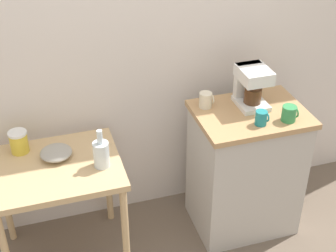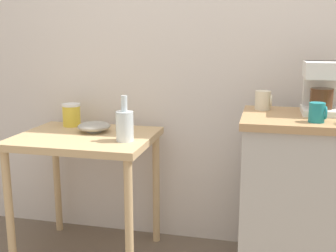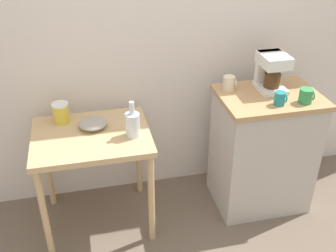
# 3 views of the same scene
# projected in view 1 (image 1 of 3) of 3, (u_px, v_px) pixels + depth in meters

# --- Properties ---
(ground_plane) EXTENTS (8.00, 8.00, 0.00)m
(ground_plane) POSITION_uv_depth(u_px,v_px,m) (158.00, 234.00, 3.46)
(ground_plane) COLOR #6B5B4C
(back_wall) EXTENTS (4.40, 0.10, 2.80)m
(back_wall) POSITION_uv_depth(u_px,v_px,m) (153.00, 21.00, 3.05)
(back_wall) COLOR silver
(back_wall) RESTS_ON ground_plane
(wooden_table) EXTENTS (0.77, 0.62, 0.75)m
(wooden_table) POSITION_uv_depth(u_px,v_px,m) (57.00, 179.00, 2.95)
(wooden_table) COLOR tan
(wooden_table) RESTS_ON ground_plane
(kitchen_counter) EXTENTS (0.69, 0.52, 0.92)m
(kitchen_counter) POSITION_uv_depth(u_px,v_px,m) (245.00, 170.00, 3.33)
(kitchen_counter) COLOR #BCB7AD
(kitchen_counter) RESTS_ON ground_plane
(bowl_stoneware) EXTENTS (0.19, 0.19, 0.06)m
(bowl_stoneware) POSITION_uv_depth(u_px,v_px,m) (56.00, 153.00, 2.94)
(bowl_stoneware) COLOR #9E998C
(bowl_stoneware) RESTS_ON wooden_table
(glass_carafe_vase) EXTENTS (0.09, 0.09, 0.25)m
(glass_carafe_vase) POSITION_uv_depth(u_px,v_px,m) (101.00, 153.00, 2.84)
(glass_carafe_vase) COLOR silver
(glass_carafe_vase) RESTS_ON wooden_table
(canister_enamel) EXTENTS (0.11, 0.11, 0.14)m
(canister_enamel) POSITION_uv_depth(u_px,v_px,m) (19.00, 142.00, 2.97)
(canister_enamel) COLOR gold
(canister_enamel) RESTS_ON wooden_table
(coffee_maker) EXTENTS (0.18, 0.22, 0.26)m
(coffee_maker) POSITION_uv_depth(u_px,v_px,m) (251.00, 84.00, 3.08)
(coffee_maker) COLOR white
(coffee_maker) RESTS_ON kitchen_counter
(mug_dark_teal) EXTENTS (0.08, 0.07, 0.09)m
(mug_dark_teal) POSITION_uv_depth(u_px,v_px,m) (261.00, 118.00, 2.93)
(mug_dark_teal) COLOR teal
(mug_dark_teal) RESTS_ON kitchen_counter
(mug_small_cream) EXTENTS (0.09, 0.08, 0.10)m
(mug_small_cream) POSITION_uv_depth(u_px,v_px,m) (206.00, 100.00, 3.10)
(mug_small_cream) COLOR beige
(mug_small_cream) RESTS_ON kitchen_counter
(mug_tall_green) EXTENTS (0.09, 0.09, 0.10)m
(mug_tall_green) POSITION_uv_depth(u_px,v_px,m) (289.00, 113.00, 2.97)
(mug_tall_green) COLOR #338C4C
(mug_tall_green) RESTS_ON kitchen_counter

